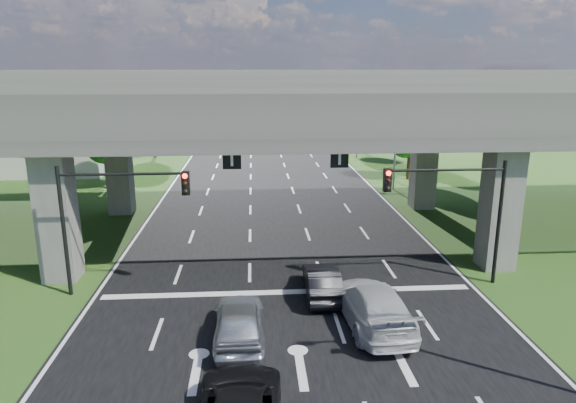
{
  "coord_description": "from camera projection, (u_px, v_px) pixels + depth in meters",
  "views": [
    {
      "loc": [
        -1.51,
        -18.42,
        10.05
      ],
      "look_at": [
        0.32,
        8.42,
        3.09
      ],
      "focal_mm": 32.0,
      "sensor_mm": 36.0,
      "label": 1
    }
  ],
  "objects": [
    {
      "name": "tree_left_mid",
      "position": [
        98.0,
        130.0,
        51.08
      ],
      "size": [
        3.91,
        3.9,
        6.76
      ],
      "color": "black",
      "rests_on": "ground"
    },
    {
      "name": "signal_right",
      "position": [
        456.0,
        200.0,
        23.69
      ],
      "size": [
        5.76,
        0.54,
        6.0
      ],
      "color": "black",
      "rests_on": "ground"
    },
    {
      "name": "tree_left_far",
      "position": [
        153.0,
        113.0,
        58.83
      ],
      "size": [
        4.8,
        4.8,
        8.32
      ],
      "color": "black",
      "rests_on": "ground"
    },
    {
      "name": "ground",
      "position": [
        294.0,
        330.0,
        20.41
      ],
      "size": [
        160.0,
        160.0,
        0.0
      ],
      "primitive_type": "plane",
      "color": "#234917",
      "rests_on": "ground"
    },
    {
      "name": "warehouse",
      "position": [
        12.0,
        151.0,
        51.99
      ],
      "size": [
        20.0,
        10.0,
        4.0
      ],
      "primitive_type": "cube",
      "color": "#9E9E99",
      "rests_on": "ground"
    },
    {
      "name": "tree_right_mid",
      "position": [
        416.0,
        125.0,
        55.2
      ],
      "size": [
        3.91,
        3.9,
        6.76
      ],
      "color": "black",
      "rests_on": "ground"
    },
    {
      "name": "tree_left_near",
      "position": [
        106.0,
        133.0,
        43.39
      ],
      "size": [
        4.5,
        4.5,
        7.8
      ],
      "color": "black",
      "rests_on": "ground"
    },
    {
      "name": "car_dark",
      "position": [
        322.0,
        281.0,
        23.22
      ],
      "size": [
        1.55,
        4.24,
        1.39
      ],
      "primitive_type": "imported",
      "rotation": [
        0.0,
        0.0,
        3.12
      ],
      "color": "black",
      "rests_on": "road"
    },
    {
      "name": "tree_right_far",
      "position": [
        364.0,
        113.0,
        62.5
      ],
      "size": [
        4.5,
        4.5,
        7.8
      ],
      "color": "black",
      "rests_on": "ground"
    },
    {
      "name": "car_silver",
      "position": [
        239.0,
        321.0,
        19.38
      ],
      "size": [
        1.95,
        4.71,
        1.6
      ],
      "primitive_type": "imported",
      "rotation": [
        0.0,
        0.0,
        3.15
      ],
      "color": "#B9BBC2",
      "rests_on": "road"
    },
    {
      "name": "tree_right_near",
      "position": [
        411.0,
        131.0,
        47.19
      ],
      "size": [
        4.2,
        4.2,
        7.28
      ],
      "color": "black",
      "rests_on": "ground"
    },
    {
      "name": "streetlight_far",
      "position": [
        392.0,
        121.0,
        42.79
      ],
      "size": [
        3.38,
        0.25,
        10.0
      ],
      "color": "gray",
      "rests_on": "ground"
    },
    {
      "name": "signal_left",
      "position": [
        111.0,
        206.0,
        22.65
      ],
      "size": [
        5.76,
        0.54,
        6.0
      ],
      "color": "black",
      "rests_on": "ground"
    },
    {
      "name": "car_white",
      "position": [
        373.0,
        305.0,
        20.57
      ],
      "size": [
        2.74,
        5.94,
        1.68
      ],
      "primitive_type": "imported",
      "rotation": [
        0.0,
        0.0,
        3.21
      ],
      "color": "#B8B8B8",
      "rests_on": "road"
    },
    {
      "name": "overpass",
      "position": [
        278.0,
        107.0,
        30.01
      ],
      "size": [
        80.0,
        15.0,
        10.0
      ],
      "color": "#312F2C",
      "rests_on": "ground"
    },
    {
      "name": "road",
      "position": [
        281.0,
        246.0,
        30.06
      ],
      "size": [
        18.0,
        120.0,
        0.03
      ],
      "primitive_type": "cube",
      "color": "black",
      "rests_on": "ground"
    },
    {
      "name": "streetlight_beyond",
      "position": [
        355.0,
        107.0,
        58.25
      ],
      "size": [
        3.38,
        0.25,
        10.0
      ],
      "color": "gray",
      "rests_on": "ground"
    }
  ]
}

